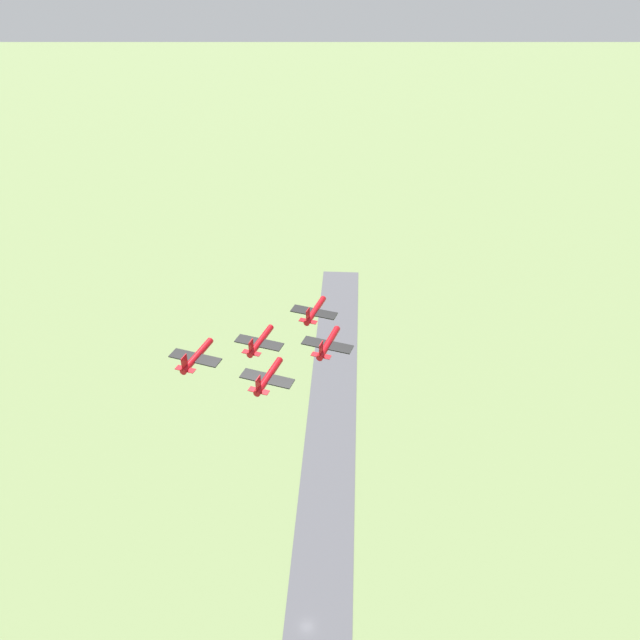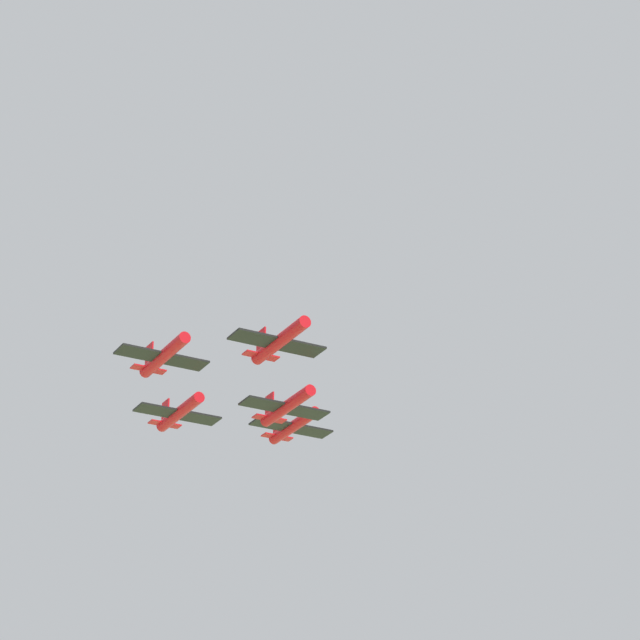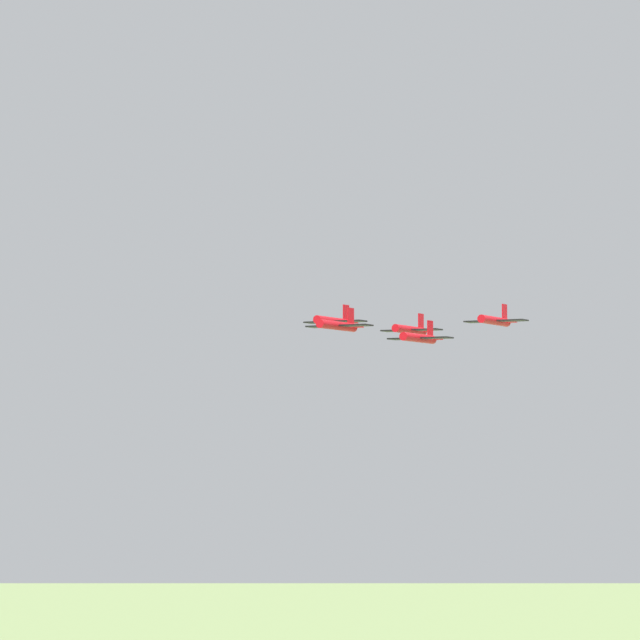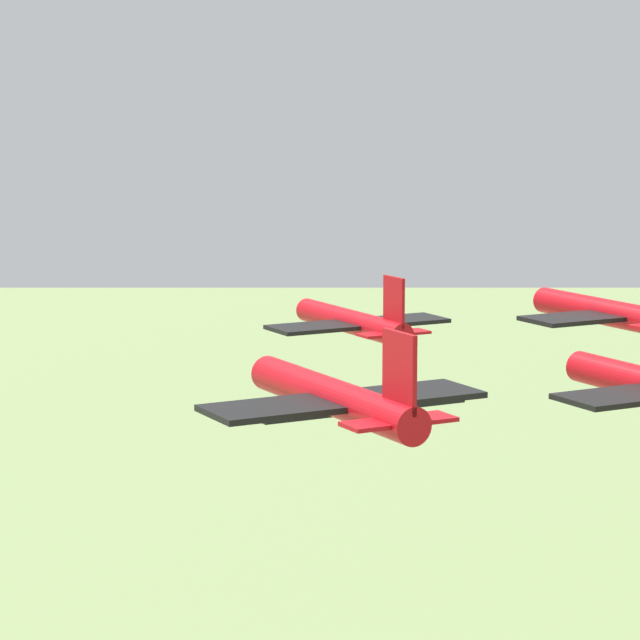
{
  "view_description": "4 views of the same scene",
  "coord_description": "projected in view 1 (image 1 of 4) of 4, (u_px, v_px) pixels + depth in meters",
  "views": [
    {
      "loc": [
        -105.07,
        -2.39,
        180.68
      ],
      "look_at": [
        -3.39,
        -3.87,
        113.2
      ],
      "focal_mm": 35.0,
      "sensor_mm": 36.0,
      "label": 1
    },
    {
      "loc": [
        76.45,
        -92.94,
        63.23
      ],
      "look_at": [
        -1.44,
        -2.86,
        117.78
      ],
      "focal_mm": 85.0,
      "sensor_mm": 36.0,
      "label": 2
    },
    {
      "loc": [
        186.72,
        22.63,
        104.31
      ],
      "look_at": [
        -6.62,
        -5.21,
        117.91
      ],
      "focal_mm": 85.0,
      "sensor_mm": 36.0,
      "label": 3
    },
    {
      "loc": [
        -51.58,
        50.86,
        127.84
      ],
      "look_at": [
        -6.84,
        0.29,
        117.66
      ],
      "focal_mm": 85.0,
      "sensor_mm": 36.0,
      "label": 4
    }
  ],
  "objects": [
    {
      "name": "ground_plane",
      "position": [
        307.0,
        627.0,
        187.41
      ],
      "size": [
        3000.0,
        3000.0,
        0.0
      ],
      "primitive_type": "plane",
      "color": "#6B7F4C"
    },
    {
      "name": "jet_0",
      "position": [
        314.0,
        311.0,
        117.35
      ],
      "size": [
        9.27,
        9.03,
        3.13
      ],
      "rotation": [
        0.0,
        0.0,
        4.36
      ],
      "color": "#B20C14"
    },
    {
      "name": "jet_1",
      "position": [
        260.0,
        342.0,
        111.25
      ],
      "size": [
        9.27,
        9.03,
        3.13
      ],
      "rotation": [
        0.0,
        0.0,
        4.36
      ],
      "color": "#B20C14"
    },
    {
      "name": "jet_2",
      "position": [
        328.0,
        344.0,
        106.19
      ],
      "size": [
        9.27,
        9.03,
        3.13
      ],
      "rotation": [
        0.0,
        0.0,
        4.36
      ],
      "color": "#B20C14"
    },
    {
      "name": "jet_3",
      "position": [
        196.0,
        357.0,
        102.94
      ],
      "size": [
        9.27,
        9.03,
        3.13
      ],
      "rotation": [
        0.0,
        0.0,
        4.36
      ],
      "color": "#B20C14"
    },
    {
      "name": "jet_4",
      "position": [
        268.0,
        377.0,
        99.82
      ],
      "size": [
        9.27,
        9.03,
        3.13
      ],
      "rotation": [
        0.0,
        0.0,
        4.36
      ],
      "color": "#B20C14"
    }
  ]
}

